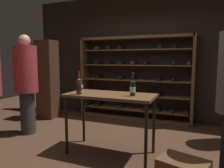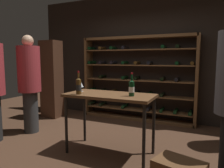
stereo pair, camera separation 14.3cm
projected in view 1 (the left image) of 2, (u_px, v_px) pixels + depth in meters
ground_plane at (104, 152)px, 3.21m from camera, size 10.23×10.23×0.00m
back_wall at (141, 57)px, 4.98m from camera, size 5.57×0.10×2.91m
wine_rack at (133, 79)px, 4.89m from camera, size 2.63×0.32×1.92m
tasting_table at (110, 101)px, 3.09m from camera, size 1.30×0.61×0.90m
person_guest_khaki at (26, 80)px, 3.93m from camera, size 0.42×0.42×1.85m
display_cabinet at (47, 80)px, 5.05m from camera, size 0.44×0.36×1.84m
wine_bottle_gold_foil at (133, 88)px, 2.91m from camera, size 0.08×0.08×0.33m
wine_bottle_red_label at (79, 86)px, 3.03m from camera, size 0.08×0.08×0.34m
wine_glass_stemmed_right at (81, 85)px, 3.30m from camera, size 0.07×0.07×0.14m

